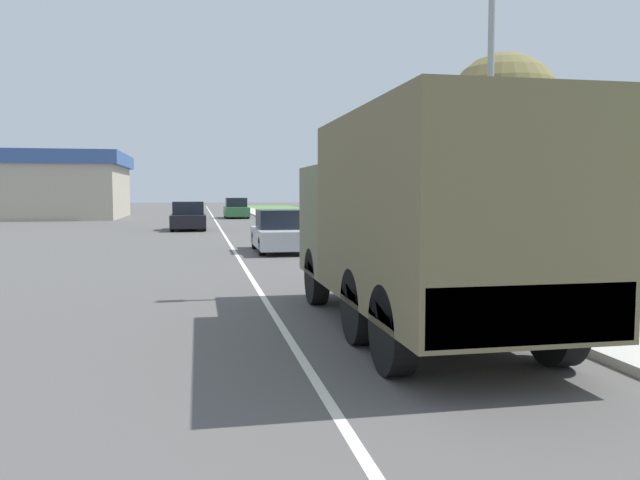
{
  "coord_description": "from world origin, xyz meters",
  "views": [
    {
      "loc": [
        -1.26,
        3.46,
        2.1
      ],
      "look_at": [
        0.78,
        13.84,
        1.29
      ],
      "focal_mm": 35.0,
      "sensor_mm": 36.0,
      "label": 1
    }
  ],
  "objects": [
    {
      "name": "lamp_post",
      "position": [
        4.56,
        15.68,
        4.71
      ],
      "size": [
        1.69,
        0.24,
        7.8
      ],
      "color": "gray",
      "rests_on": "sidewalk_right"
    },
    {
      "name": "car_second_ahead",
      "position": [
        -1.78,
        38.7,
        0.71
      ],
      "size": [
        1.89,
        4.0,
        1.57
      ],
      "color": "black",
      "rests_on": "ground"
    },
    {
      "name": "utility_box",
      "position": [
        6.2,
        16.57,
        0.37
      ],
      "size": [
        0.55,
        0.45,
        0.7
      ],
      "color": "#3D7042",
      "rests_on": "grass_strip_right"
    },
    {
      "name": "car_nearest_ahead",
      "position": [
        1.59,
        25.3,
        0.67
      ],
      "size": [
        1.78,
        4.11,
        1.48
      ],
      "color": "#B7BABF",
      "rests_on": "ground"
    },
    {
      "name": "pickup_truck",
      "position": [
        7.8,
        17.32,
        0.91
      ],
      "size": [
        2.05,
        5.35,
        1.86
      ],
      "color": "black",
      "rests_on": "grass_strip_right"
    },
    {
      "name": "grass_strip_right",
      "position": [
        8.9,
        40.0,
        0.01
      ],
      "size": [
        7.0,
        120.0,
        0.02
      ],
      "color": "#56843D",
      "rests_on": "ground"
    },
    {
      "name": "ground_plane",
      "position": [
        0.0,
        40.0,
        0.0
      ],
      "size": [
        180.0,
        180.0,
        0.0
      ],
      "primitive_type": "plane",
      "color": "#565451"
    },
    {
      "name": "military_truck",
      "position": [
        1.94,
        12.26,
        1.73
      ],
      "size": [
        2.36,
        7.0,
        3.18
      ],
      "color": "#606647",
      "rests_on": "ground"
    },
    {
      "name": "sidewalk_right",
      "position": [
        4.5,
        40.0,
        0.06
      ],
      "size": [
        1.8,
        120.0,
        0.12
      ],
      "color": "beige",
      "rests_on": "ground"
    },
    {
      "name": "car_third_ahead",
      "position": [
        1.8,
        54.31,
        0.73
      ],
      "size": [
        1.88,
        4.58,
        1.64
      ],
      "color": "#336B3D",
      "rests_on": "ground"
    },
    {
      "name": "tree_mid_right",
      "position": [
        7.28,
        20.01,
        4.38
      ],
      "size": [
        3.21,
        3.21,
        5.99
      ],
      "color": "brown",
      "rests_on": "grass_strip_right"
    },
    {
      "name": "lane_centre_stripe",
      "position": [
        0.0,
        40.0,
        0.0
      ],
      "size": [
        0.12,
        120.0,
        0.0
      ],
      "color": "silver",
      "rests_on": "ground"
    }
  ]
}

